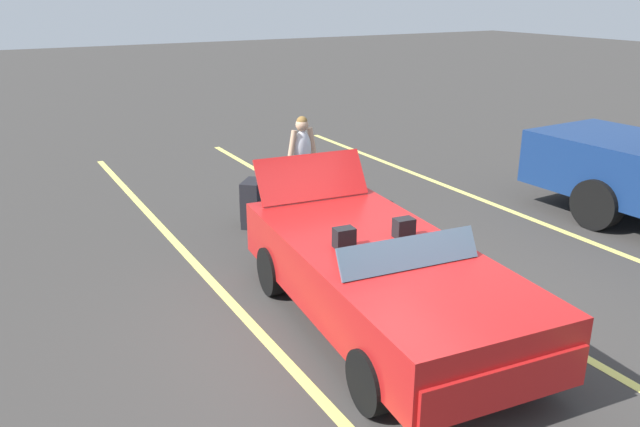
# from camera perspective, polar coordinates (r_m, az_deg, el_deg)

# --- Properties ---
(ground_plane) EXTENTS (80.00, 80.00, 0.00)m
(ground_plane) POSITION_cam_1_polar(r_m,az_deg,el_deg) (7.26, 5.45, -10.01)
(ground_plane) COLOR #383533
(lot_line_near) EXTENTS (18.00, 0.12, 0.01)m
(lot_line_near) POSITION_cam_1_polar(r_m,az_deg,el_deg) (6.71, -3.54, -12.60)
(lot_line_near) COLOR #EAE066
(lot_line_near) RESTS_ON ground_plane
(lot_line_mid) EXTENTS (18.00, 0.12, 0.01)m
(lot_line_mid) POSITION_cam_1_polar(r_m,az_deg,el_deg) (8.09, 14.04, -7.27)
(lot_line_mid) COLOR #EAE066
(lot_line_mid) RESTS_ON ground_plane
(lot_line_far) EXTENTS (18.00, 0.12, 0.01)m
(lot_line_far) POSITION_cam_1_polar(r_m,az_deg,el_deg) (10.03, 25.45, -3.34)
(lot_line_far) COLOR #EAE066
(lot_line_far) RESTS_ON ground_plane
(convertible_car) EXTENTS (4.36, 2.15, 1.49)m
(convertible_car) POSITION_cam_1_polar(r_m,az_deg,el_deg) (6.83, 6.42, -6.42)
(convertible_car) COLOR red
(convertible_car) RESTS_ON ground_plane
(suitcase_large_black) EXTENTS (0.54, 0.53, 0.74)m
(suitcase_large_black) POSITION_cam_1_polar(r_m,az_deg,el_deg) (10.10, -6.01, 0.90)
(suitcase_large_black) COLOR black
(suitcase_large_black) RESTS_ON ground_plane
(suitcase_medium_bright) EXTENTS (0.45, 0.45, 0.62)m
(suitcase_medium_bright) POSITION_cam_1_polar(r_m,az_deg,el_deg) (9.84, 1.11, 0.14)
(suitcase_medium_bright) COLOR #1E479E
(suitcase_medium_bright) RESTS_ON ground_plane
(duffel_bag) EXTENTS (0.60, 0.70, 0.34)m
(duffel_bag) POSITION_cam_1_polar(r_m,az_deg,el_deg) (9.49, -2.97, -1.58)
(duffel_bag) COLOR #1E479E
(duffel_bag) RESTS_ON ground_plane
(traveler_person) EXTENTS (0.27, 0.61, 1.65)m
(traveler_person) POSITION_cam_1_polar(r_m,az_deg,el_deg) (10.41, -1.59, 4.80)
(traveler_person) COLOR black
(traveler_person) RESTS_ON ground_plane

